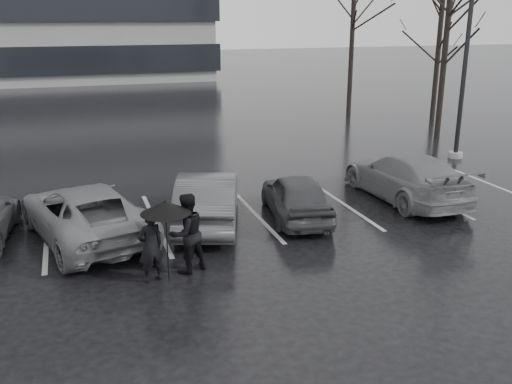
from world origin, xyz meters
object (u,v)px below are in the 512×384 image
object	(u,v)px
lamp_post	(468,38)
car_west_a	(208,198)
tree_north	(352,37)
car_east	(405,176)
tree_ne	(438,53)
pedestrian_left	(150,246)
car_main	(296,196)
pedestrian_right	(187,233)
car_west_b	(85,213)
tree_east	(445,48)

from	to	relation	value
lamp_post	car_west_a	bearing A→B (deg)	-159.20
car_west_a	tree_north	size ratio (longest dim) A/B	0.51
car_west_a	car_east	world-z (taller)	car_west_a
lamp_post	tree_ne	size ratio (longest dim) A/B	1.42
car_east	pedestrian_left	xyz separation A→B (m)	(-8.19, -3.28, 0.07)
car_main	pedestrian_right	xyz separation A→B (m)	(-3.57, -2.48, 0.26)
car_west_b	pedestrian_left	size ratio (longest dim) A/B	3.16
tree_ne	pedestrian_left	bearing A→B (deg)	-139.10
car_east	tree_north	world-z (taller)	tree_north
car_west_a	lamp_post	bearing A→B (deg)	-142.03
lamp_post	tree_ne	world-z (taller)	lamp_post
tree_east	tree_ne	size ratio (longest dim) A/B	1.14
pedestrian_right	tree_north	bearing A→B (deg)	-149.87
lamp_post	tree_east	world-z (taller)	lamp_post
car_east	pedestrian_right	size ratio (longest dim) A/B	2.77
car_east	tree_east	size ratio (longest dim) A/B	0.62
car_east	pedestrian_left	size ratio (longest dim) A/B	3.14
car_east	tree_ne	distance (m)	15.10
car_main	tree_east	distance (m)	13.71
car_east	tree_east	distance (m)	10.68
car_west_a	pedestrian_right	xyz separation A→B (m)	(-1.15, -2.79, 0.17)
pedestrian_left	lamp_post	bearing A→B (deg)	-170.72
car_main	car_west_b	xyz separation A→B (m)	(-5.60, 0.20, 0.06)
tree_east	car_east	bearing A→B (deg)	-130.65
car_east	lamp_post	xyz separation A→B (m)	(4.84, 3.96, 3.85)
lamp_post	car_west_b	bearing A→B (deg)	-163.16
car_west_a	tree_north	bearing A→B (deg)	-111.21
tree_east	car_west_b	bearing A→B (deg)	-153.29
lamp_post	tree_east	size ratio (longest dim) A/B	1.25
car_main	tree_north	xyz separation A→B (m)	(9.41, 15.26, 3.62)
pedestrian_right	tree_ne	world-z (taller)	tree_ne
lamp_post	car_main	bearing A→B (deg)	-152.42
car_west_a	tree_north	distance (m)	19.40
car_main	car_east	world-z (taller)	car_east
pedestrian_right	car_main	bearing A→B (deg)	-168.88
car_west_b	tree_north	world-z (taller)	tree_north
lamp_post	tree_east	distance (m)	4.19
car_west_a	tree_ne	distance (m)	19.65
car_west_b	pedestrian_left	distance (m)	3.17
car_west_a	car_west_b	xyz separation A→B (m)	(-3.18, -0.11, -0.03)
tree_east	tree_ne	bearing A→B (deg)	57.99
car_east	lamp_post	distance (m)	7.34
car_west_b	tree_ne	world-z (taller)	tree_ne
car_east	tree_ne	world-z (taller)	tree_ne
pedestrian_right	pedestrian_left	bearing A→B (deg)	-6.66
tree_east	tree_north	distance (m)	7.08
car_main	pedestrian_left	bearing A→B (deg)	40.98
pedestrian_left	tree_east	bearing A→B (deg)	-163.20
tree_east	pedestrian_left	bearing A→B (deg)	-143.41
pedestrian_right	tree_north	world-z (taller)	tree_north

